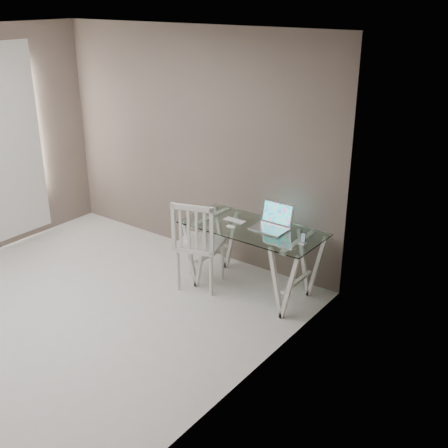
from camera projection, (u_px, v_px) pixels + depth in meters
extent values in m
plane|color=beige|center=(51.00, 324.00, 5.51)|extent=(4.50, 4.50, 0.00)
cube|color=white|center=(11.00, 36.00, 4.47)|extent=(4.00, 4.50, 0.02)
cube|color=#65574F|center=(194.00, 144.00, 6.66)|extent=(4.00, 0.02, 2.70)
cube|color=#65574F|center=(210.00, 253.00, 3.89)|extent=(0.02, 4.50, 2.70)
cube|color=silver|center=(253.00, 228.00, 5.85)|extent=(1.50, 0.70, 0.01)
cube|color=white|center=(211.00, 248.00, 6.30)|extent=(0.24, 0.62, 0.72)
cube|color=white|center=(297.00, 275.00, 5.69)|extent=(0.24, 0.62, 0.72)
cube|color=silver|center=(200.00, 243.00, 6.07)|extent=(0.59, 0.59, 0.04)
cylinder|color=silver|center=(178.00, 270.00, 6.06)|extent=(0.04, 0.04, 0.48)
cylinder|color=silver|center=(211.00, 275.00, 5.95)|extent=(0.04, 0.04, 0.48)
cylinder|color=silver|center=(191.00, 256.00, 6.39)|extent=(0.04, 0.04, 0.48)
cylinder|color=silver|center=(222.00, 260.00, 6.28)|extent=(0.04, 0.04, 0.48)
cube|color=silver|center=(192.00, 229.00, 5.78)|extent=(0.46, 0.18, 0.52)
cube|color=#B8B8BC|center=(269.00, 229.00, 5.80)|extent=(0.37, 0.25, 0.02)
cube|color=#19D899|center=(278.00, 213.00, 5.86)|extent=(0.37, 0.07, 0.24)
cube|color=silver|center=(235.00, 221.00, 6.02)|extent=(0.26, 0.11, 0.01)
ellipsoid|color=white|center=(231.00, 227.00, 5.82)|extent=(0.11, 0.07, 0.04)
cube|color=white|center=(302.00, 243.00, 5.47)|extent=(0.06, 0.06, 0.01)
cube|color=black|center=(303.00, 238.00, 5.45)|extent=(0.05, 0.03, 0.10)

